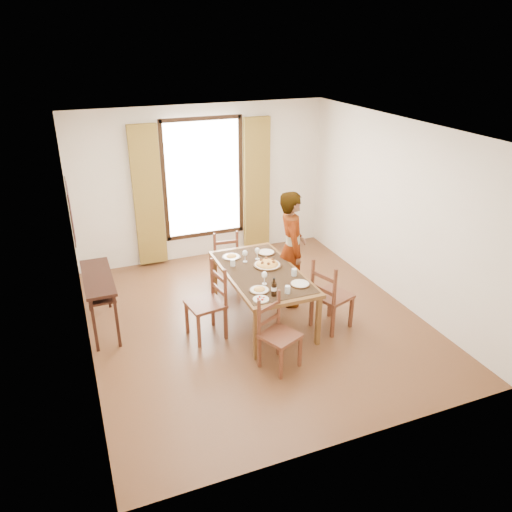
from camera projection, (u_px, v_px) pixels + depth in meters
name	position (u px, v px, depth m)	size (l,w,h in m)	color
ground	(255.00, 320.00, 7.15)	(5.00, 5.00, 0.00)	#4A2917
room_shell	(251.00, 216.00, 6.63)	(4.60, 5.10, 2.74)	white
console_table	(98.00, 284.00, 6.70)	(0.38, 1.20, 0.80)	black
dining_table	(262.00, 275.00, 6.92)	(0.99, 1.86, 0.76)	brown
chair_west	(208.00, 304.00, 6.61)	(0.52, 0.52, 1.03)	brown
chair_north	(224.00, 258.00, 8.05)	(0.45, 0.45, 0.95)	brown
chair_south	(278.00, 335.00, 6.02)	(0.54, 0.54, 0.93)	brown
chair_east	(330.00, 297.00, 6.79)	(0.58, 0.58, 1.02)	brown
man	(292.00, 249.00, 7.30)	(0.58, 0.73, 1.75)	gray
plate_sw	(259.00, 289.00, 6.36)	(0.27, 0.27, 0.05)	silver
plate_se	(300.00, 283.00, 6.51)	(0.27, 0.27, 0.05)	silver
plate_nw	(231.00, 256.00, 7.29)	(0.27, 0.27, 0.05)	silver
plate_ne	(266.00, 251.00, 7.44)	(0.27, 0.27, 0.05)	silver
pasta_platter	(267.00, 263.00, 7.02)	(0.40, 0.40, 0.10)	#B14A16
caprese_plate	(261.00, 299.00, 6.14)	(0.20, 0.20, 0.04)	silver
wine_glass_a	(264.00, 278.00, 6.50)	(0.08, 0.08, 0.18)	white
wine_glass_b	(257.00, 253.00, 7.21)	(0.08, 0.08, 0.18)	white
wine_glass_c	(245.00, 256.00, 7.13)	(0.08, 0.08, 0.18)	white
tumbler_a	(294.00, 272.00, 6.75)	(0.07, 0.07, 0.10)	silver
tumbler_b	(233.00, 263.00, 7.02)	(0.07, 0.07, 0.10)	silver
tumbler_c	(288.00, 290.00, 6.29)	(0.07, 0.07, 0.10)	silver
wine_bottle	(274.00, 287.00, 6.20)	(0.07, 0.07, 0.25)	black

